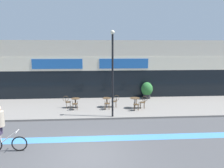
% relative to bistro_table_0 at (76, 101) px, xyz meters
% --- Properties ---
extents(ground_plane, '(120.00, 120.00, 0.00)m').
position_rel_bistro_table_0_xyz_m(ground_plane, '(1.08, -6.99, -0.62)').
color(ground_plane, '#424244').
extents(sidewalk_slab, '(40.00, 5.50, 0.12)m').
position_rel_bistro_table_0_xyz_m(sidewalk_slab, '(1.08, 0.26, -0.56)').
color(sidewalk_slab, slate).
rests_on(sidewalk_slab, ground).
extents(storefront_facade, '(40.00, 4.06, 5.11)m').
position_rel_bistro_table_0_xyz_m(storefront_facade, '(1.08, 4.97, 1.93)').
color(storefront_facade, beige).
rests_on(storefront_facade, ground).
extents(bike_lane_stripe, '(36.00, 0.70, 0.01)m').
position_rel_bistro_table_0_xyz_m(bike_lane_stripe, '(1.08, -5.34, -0.62)').
color(bike_lane_stripe, '#3D7AB7').
rests_on(bike_lane_stripe, ground).
extents(bistro_table_0, '(0.64, 0.64, 0.71)m').
position_rel_bistro_table_0_xyz_m(bistro_table_0, '(0.00, 0.00, 0.00)').
color(bistro_table_0, black).
rests_on(bistro_table_0, sidewalk_slab).
extents(bistro_table_1, '(0.62, 0.62, 0.70)m').
position_rel_bistro_table_0_xyz_m(bistro_table_1, '(2.29, -0.04, -0.00)').
color(bistro_table_1, black).
rests_on(bistro_table_1, sidewalk_slab).
extents(bistro_table_2, '(0.69, 0.69, 0.78)m').
position_rel_bistro_table_0_xyz_m(bistro_table_2, '(4.33, -0.47, 0.05)').
color(bistro_table_2, black).
rests_on(bistro_table_2, sidewalk_slab).
extents(cafe_chair_0_near, '(0.45, 0.60, 0.90)m').
position_rel_bistro_table_0_xyz_m(cafe_chair_0_near, '(0.01, -0.62, 0.02)').
color(cafe_chair_0_near, '#4C3823').
rests_on(cafe_chair_0_near, sidewalk_slab).
extents(cafe_chair_0_side, '(0.60, 0.45, 0.90)m').
position_rel_bistro_table_0_xyz_m(cafe_chair_0_side, '(-0.63, -0.01, 0.02)').
color(cafe_chair_0_side, '#4C3823').
rests_on(cafe_chair_0_side, sidewalk_slab).
extents(cafe_chair_1_near, '(0.43, 0.59, 0.90)m').
position_rel_bistro_table_0_xyz_m(cafe_chair_1_near, '(2.29, -0.66, 0.02)').
color(cafe_chair_1_near, '#4C3823').
rests_on(cafe_chair_1_near, sidewalk_slab).
extents(cafe_chair_1_side, '(0.58, 0.40, 0.90)m').
position_rel_bistro_table_0_xyz_m(cafe_chair_1_side, '(2.91, -0.04, 0.02)').
color(cafe_chair_1_side, '#4C3823').
rests_on(cafe_chair_1_side, sidewalk_slab).
extents(cafe_chair_2_near, '(0.43, 0.59, 0.90)m').
position_rel_bistro_table_0_xyz_m(cafe_chair_2_near, '(4.32, -1.09, 0.02)').
color(cafe_chair_2_near, '#4C3823').
rests_on(cafe_chair_2_near, sidewalk_slab).
extents(cafe_chair_2_side, '(0.59, 0.42, 0.90)m').
position_rel_bistro_table_0_xyz_m(cafe_chair_2_side, '(4.95, -0.47, 0.02)').
color(cafe_chair_2_side, '#4C3823').
rests_on(cafe_chair_2_side, sidewalk_slab).
extents(planter_pot, '(0.98, 0.98, 1.42)m').
position_rel_bistro_table_0_xyz_m(planter_pot, '(5.89, 2.50, 0.26)').
color(planter_pot, '#232326').
rests_on(planter_pot, sidewalk_slab).
extents(lamp_post, '(0.26, 0.26, 5.45)m').
position_rel_bistro_table_0_xyz_m(lamp_post, '(2.57, -2.23, 2.63)').
color(lamp_post, black).
rests_on(lamp_post, sidewalk_slab).
extents(cyclist_0, '(1.75, 0.50, 2.11)m').
position_rel_bistro_table_0_xyz_m(cyclist_0, '(-2.58, -6.45, 0.60)').
color(cyclist_0, black).
rests_on(cyclist_0, ground).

